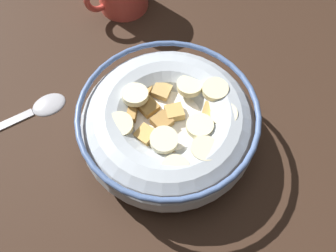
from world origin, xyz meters
The scene contains 3 objects.
ground_plane centered at (0.00, 0.00, -1.00)cm, with size 139.64×139.64×2.00cm, color #332116.
cereal_bowl centered at (0.00, 0.03, 3.35)cm, with size 19.05×19.05×6.54cm.
spoon centered at (9.57, -13.29, 0.35)cm, with size 13.39×4.41×0.80cm.
Camera 1 is at (12.46, 14.36, 37.91)cm, focal length 39.07 mm.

